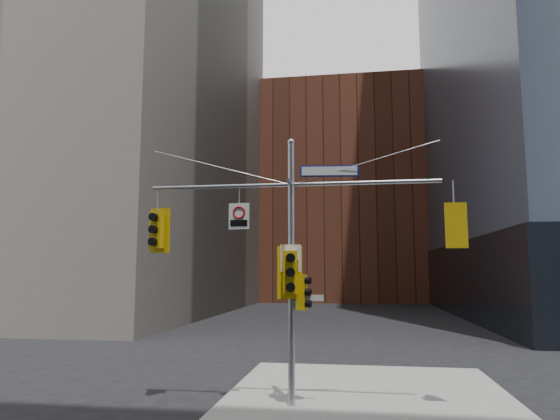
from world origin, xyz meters
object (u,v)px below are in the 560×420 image
(traffic_light_pole_front, at_px, (290,272))
(regulatory_sign_arm, at_px, (239,215))
(traffic_light_west_arm, at_px, (157,230))
(street_sign_blade, at_px, (329,171))
(traffic_light_pole_side, at_px, (303,292))
(traffic_light_east_arm, at_px, (455,226))
(signal_assembly, at_px, (291,242))

(traffic_light_pole_front, height_order, regulatory_sign_arm, regulatory_sign_arm)
(traffic_light_west_arm, relative_size, regulatory_sign_arm, 1.79)
(street_sign_blade, bearing_deg, traffic_light_pole_front, -172.43)
(traffic_light_pole_side, relative_size, regulatory_sign_arm, 1.28)
(traffic_light_east_arm, xyz_separation_m, traffic_light_pole_side, (-3.97, -0.00, -1.73))
(traffic_light_west_arm, height_order, street_sign_blade, street_sign_blade)
(signal_assembly, distance_m, traffic_light_east_arm, 4.30)
(street_sign_blade, bearing_deg, traffic_light_east_arm, -6.70)
(street_sign_blade, bearing_deg, traffic_light_west_arm, 173.21)
(signal_assembly, relative_size, regulatory_sign_arm, 10.99)
(regulatory_sign_arm, bearing_deg, traffic_light_pole_side, 2.69)
(traffic_light_pole_side, distance_m, street_sign_blade, 3.36)
(traffic_light_east_arm, xyz_separation_m, regulatory_sign_arm, (-5.75, -0.02, 0.37))
(signal_assembly, xyz_separation_m, street_sign_blade, (1.06, 0.00, 1.93))
(traffic_light_pole_side, distance_m, regulatory_sign_arm, 2.75)
(traffic_light_east_arm, relative_size, regulatory_sign_arm, 1.61)
(traffic_light_west_arm, bearing_deg, traffic_light_pole_front, 4.67)
(traffic_light_pole_side, height_order, traffic_light_pole_front, traffic_light_pole_front)
(traffic_light_pole_side, height_order, street_sign_blade, street_sign_blade)
(signal_assembly, bearing_deg, regulatory_sign_arm, -179.21)
(traffic_light_east_arm, relative_size, traffic_light_pole_front, 0.83)
(traffic_light_west_arm, distance_m, traffic_light_pole_side, 4.52)
(traffic_light_pole_side, relative_size, street_sign_blade, 0.58)
(traffic_light_pole_front, height_order, street_sign_blade, street_sign_blade)
(signal_assembly, relative_size, traffic_light_east_arm, 6.82)
(signal_assembly, distance_m, traffic_light_west_arm, 3.88)
(traffic_light_east_arm, xyz_separation_m, street_sign_blade, (-3.23, 0.00, 1.55))
(signal_assembly, distance_m, regulatory_sign_arm, 1.65)
(traffic_light_east_arm, height_order, traffic_light_pole_front, traffic_light_east_arm)
(traffic_light_pole_front, bearing_deg, traffic_light_west_arm, 165.39)
(signal_assembly, bearing_deg, traffic_light_pole_side, -0.45)
(traffic_light_west_arm, height_order, traffic_light_pole_front, traffic_light_west_arm)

